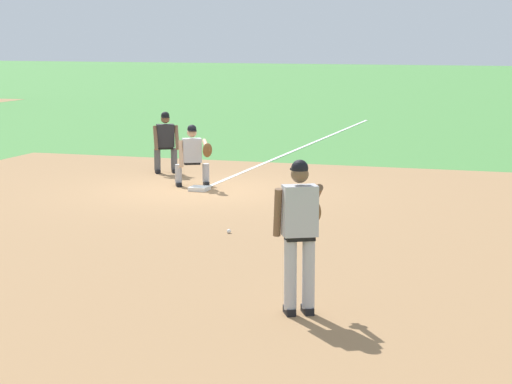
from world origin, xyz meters
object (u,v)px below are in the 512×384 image
object	(u,v)px
baseball	(229,231)
pitcher	(300,227)
first_base_bag	(199,189)
umpire	(166,140)
first_baseman	(193,153)

from	to	relation	value
baseball	pitcher	distance (m)	4.98
first_base_bag	umpire	xyz separation A→B (m)	(2.25, 1.71, 0.75)
baseball	first_base_bag	bearing A→B (deg)	27.18
first_base_bag	pitcher	xyz separation A→B (m)	(-8.31, -4.47, 1.01)
first_base_bag	pitcher	bearing A→B (deg)	-151.72
baseball	umpire	xyz separation A→B (m)	(6.30, 3.79, 0.76)
baseball	pitcher	xyz separation A→B (m)	(-4.25, -2.39, 1.02)
first_base_bag	first_baseman	xyz separation A→B (m)	(0.53, 0.34, 0.69)
first_base_bag	umpire	size ratio (longest dim) A/B	0.26
first_base_bag	baseball	distance (m)	4.56
first_base_bag	pitcher	world-z (taller)	pitcher
umpire	pitcher	bearing A→B (deg)	-149.66
pitcher	umpire	bearing A→B (deg)	30.34
first_baseman	baseball	bearing A→B (deg)	-152.20
baseball	first_baseman	world-z (taller)	first_baseman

